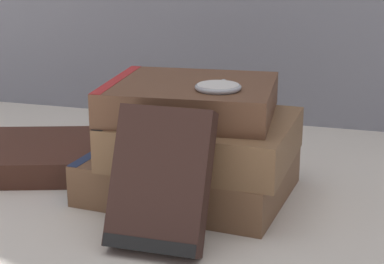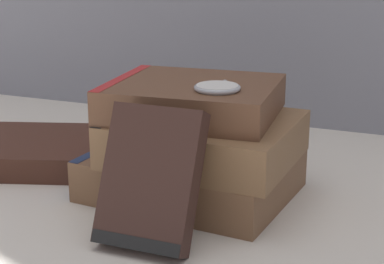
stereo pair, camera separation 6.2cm
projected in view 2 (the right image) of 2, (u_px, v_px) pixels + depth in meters
The scene contains 8 objects.
ground_plane at pixel (162, 204), 0.69m from camera, with size 3.00×3.00×0.00m, color beige.
book_flat_bottom at pixel (187, 173), 0.72m from camera, with size 0.23×0.18×0.05m.
book_flat_middle at pixel (201, 138), 0.69m from camera, with size 0.19×0.17×0.05m.
book_flat_top at pixel (188, 98), 0.69m from camera, with size 0.19×0.17×0.04m.
book_side_left at pixel (22, 150), 0.82m from camera, with size 0.27×0.22×0.03m.
book_leaning_front at pixel (150, 184), 0.59m from camera, with size 0.09×0.08×0.13m.
pocket_watch at pixel (217, 88), 0.65m from camera, with size 0.05×0.05×0.01m.
reading_glasses at pixel (190, 144), 0.88m from camera, with size 0.10×0.05×0.00m.
Camera 2 is at (0.27, -0.58, 0.27)m, focal length 60.00 mm.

